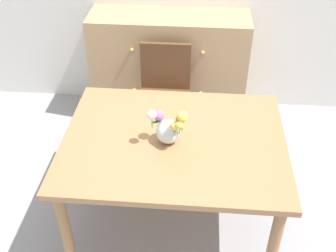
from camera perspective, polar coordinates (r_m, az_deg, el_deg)
The scene contains 5 objects.
ground_plane at distance 3.14m, azimuth 0.73°, elevation -12.14°, with size 12.00×12.00×0.00m, color #939399.
dining_table at distance 2.68m, azimuth 0.83°, elevation -3.12°, with size 1.41×1.12×0.73m.
chair_far at distance 3.49m, azimuth -0.49°, elevation 4.97°, with size 0.42×0.42×0.90m.
dresser at distance 3.87m, azimuth 0.16°, elevation 8.12°, with size 1.40×0.47×1.00m.
flower_vase at distance 2.53m, azimuth 0.08°, elevation -0.28°, with size 0.25×0.19×0.28m.
Camera 1 is at (0.13, -2.04, 2.38)m, focal length 44.16 mm.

